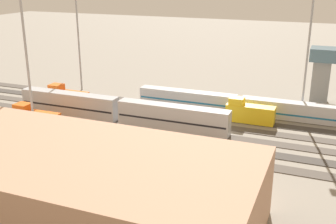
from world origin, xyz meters
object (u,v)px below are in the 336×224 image
Objects in this scene: train_on_track_2 at (67,98)px; train_on_track_5 at (35,119)px; light_mast_1 at (24,29)px; control_tower at (322,71)px; maintenance_shed at (58,183)px; train_on_track_3 at (119,110)px; light_mast_2 at (309,38)px; train_on_track_0 at (285,110)px; light_mast_0 at (77,13)px; train_on_track_1 at (249,113)px.

train_on_track_2 is 1.00× the size of train_on_track_5.
light_mast_1 is 2.50× the size of control_tower.
train_on_track_2 is 0.20× the size of maintenance_shed.
control_tower reaches higher than train_on_track_5.
light_mast_1 reaches higher than train_on_track_3.
light_mast_2 reaches higher than train_on_track_5.
light_mast_2 is at bearing -145.34° from light_mast_1.
control_tower is (-6.24, -15.38, 5.66)m from train_on_track_0.
train_on_track_0 is at bearing 41.41° from light_mast_2.
light_mast_1 is at bearing 34.66° from light_mast_2.
train_on_track_3 reaches higher than train_on_track_0.
train_on_track_3 is 1.47× the size of light_mast_0.
train_on_track_2 is 15.27m from train_on_track_5.
train_on_track_0 is at bearing -168.29° from train_on_track_2.
light_mast_0 is 61.83m from control_tower.
light_mast_0 is (4.98, -13.82, 17.87)m from train_on_track_2.
light_mast_0 is at bearing -74.78° from train_on_track_5.
train_on_track_1 is at bearing -109.56° from maintenance_shed.
train_on_track_3 is 35.55m from maintenance_shed.
train_on_track_3 and train_on_track_1 have the same top height.
maintenance_shed is 3.82× the size of control_tower.
train_on_track_2 and train_on_track_5 have the same top height.
maintenance_shed is at bearing 123.53° from train_on_track_2.
light_mast_0 is at bearing 11.00° from control_tower.
maintenance_shed is (-20.23, 20.37, -15.80)m from light_mast_1.
light_mast_2 is (-35.22, -17.91, 14.53)m from train_on_track_3.
light_mast_2 is at bearing -141.44° from train_on_track_1.
train_on_track_1 is 19.62m from light_mast_2.
train_on_track_3 is at bearing 38.52° from control_tower.
train_on_track_0 is 17.54m from control_tower.
maintenance_shed is at bearing 133.70° from train_on_track_5.
train_on_track_2 is (41.64, 5.00, 0.00)m from train_on_track_1.
light_mast_1 reaches higher than light_mast_2.
train_on_track_0 is at bearing -145.91° from light_mast_1.
train_on_track_3 and train_on_track_5 have the same top height.
train_on_track_2 is (48.26, 10.00, 0.07)m from train_on_track_0.
train_on_track_1 is at bearing 57.74° from control_tower.
light_mast_0 is 63.22m from maintenance_shed.
light_mast_2 is (-48.69, -27.91, 14.97)m from train_on_track_5.
train_on_track_1 is 50.70m from light_mast_0.
maintenance_shed is (25.60, 52.06, -12.40)m from light_mast_2.
train_on_track_5 is at bearing 28.84° from train_on_track_0.
control_tower is at bearing -113.86° from maintenance_shed.
light_mast_2 is 0.53× the size of maintenance_shed.
light_mast_0 reaches higher than train_on_track_5.
train_on_track_0 is 56.31m from light_mast_0.
light_mast_1 reaches higher than maintenance_shed.
train_on_track_1 is 0.30× the size of light_mast_1.
light_mast_1 is at bearing -45.20° from maintenance_shed.
train_on_track_3 is at bearing 26.95° from light_mast_2.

